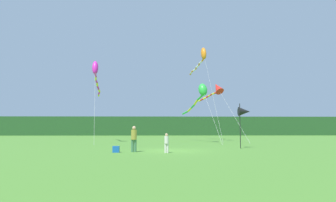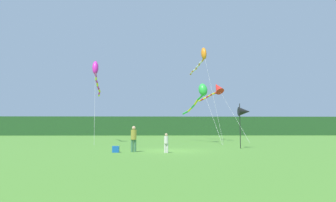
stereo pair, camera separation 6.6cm
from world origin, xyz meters
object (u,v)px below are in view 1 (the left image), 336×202
Objects in this scene: kite_red at (217,89)px; banner_flag_pole at (244,112)px; kite_green at (201,93)px; person_adult at (134,138)px; person_child at (167,142)px; kite_orange at (202,57)px; cooler_box at (116,149)px; kite_magenta at (96,73)px.

banner_flag_pole is at bearing -91.43° from kite_red.
kite_green is at bearing 103.34° from banner_flag_pole.
person_child is at bearing -19.49° from person_adult.
kite_orange is (0.92, 5.11, 5.26)m from kite_green.
person_adult is 18.94m from kite_red.
kite_magenta reaches higher than cooler_box.
cooler_box is 0.04× the size of kite_orange.
person_adult is at bearing -67.43° from kite_magenta.
person_child is at bearing -110.99° from kite_red.
person_adult is at bearing 12.17° from cooler_box.
person_child is 0.12× the size of kite_green.
kite_red is at bearing 12.77° from kite_magenta.
person_adult is 1.36m from cooler_box.
cooler_box is (-1.11, -0.24, -0.74)m from person_adult.
cooler_box is 15.62m from kite_magenta.
kite_orange is at bearing 74.87° from person_child.
kite_green is at bearing 73.00° from person_child.
person_child is at bearing -61.29° from kite_magenta.
kite_red is at bearing 88.57° from banner_flag_pole.
banner_flag_pole is at bearing 33.65° from person_child.
banner_flag_pole is 0.41× the size of kite_red.
person_adult is at bearing 160.51° from person_child.
person_child is at bearing -107.00° from kite_green.
kite_magenta is (-5.35, 12.88, 6.60)m from person_adult.
kite_orange is at bearing 20.10° from kite_magenta.
kite_magenta is (-13.58, 9.55, 4.74)m from banner_flag_pole.
person_child is 14.41m from kite_green.
kite_orange is at bearing 79.82° from kite_green.
kite_green reaches higher than person_child.
person_child is at bearing -146.35° from banner_flag_pole.
kite_magenta is at bearing -167.23° from kite_red.
kite_red reaches higher than kite_green.
banner_flag_pole is at bearing -76.66° from kite_green.
person_adult is at bearing -116.39° from kite_green.
kite_magenta is (-4.24, 13.12, 7.34)m from cooler_box.
kite_red is at bearing 61.93° from person_adult.
kite_magenta is at bearing 107.91° from cooler_box.
kite_magenta is at bearing -159.90° from kite_orange.
person_child is 7.65m from banner_flag_pole.
kite_magenta reaches higher than person_adult.
kite_magenta is 0.92× the size of kite_orange.
person_adult is 2.25m from person_child.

